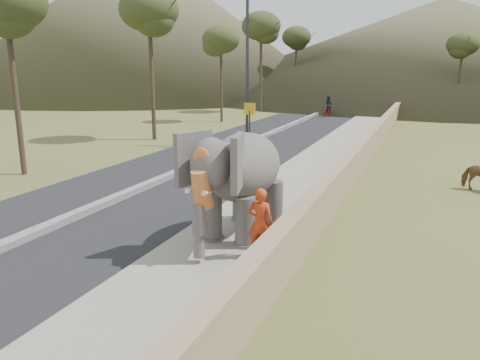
% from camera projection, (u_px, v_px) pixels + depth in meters
% --- Properties ---
extents(ground, '(160.00, 160.00, 0.00)m').
position_uv_depth(ground, '(216.00, 262.00, 10.53)').
color(ground, olive).
rests_on(ground, ground).
extents(road, '(7.00, 120.00, 0.03)m').
position_uv_depth(road, '(208.00, 162.00, 21.34)').
color(road, black).
rests_on(road, ground).
extents(median, '(0.35, 120.00, 0.22)m').
position_uv_depth(median, '(208.00, 160.00, 21.32)').
color(median, black).
rests_on(median, ground).
extents(walkway, '(3.00, 120.00, 0.15)m').
position_uv_depth(walkway, '(316.00, 169.00, 19.52)').
color(walkway, '#9E9687').
rests_on(walkway, ground).
extents(parapet, '(0.30, 120.00, 1.10)m').
position_uv_depth(parapet, '(357.00, 161.00, 18.80)').
color(parapet, tan).
rests_on(parapet, ground).
extents(lamppost, '(1.76, 0.36, 8.00)m').
position_uv_depth(lamppost, '(253.00, 54.00, 24.49)').
color(lamppost, '#292A2E').
rests_on(lamppost, ground).
extents(signboard, '(0.60, 0.08, 2.40)m').
position_uv_depth(signboard, '(250.00, 118.00, 24.37)').
color(signboard, '#2D2D33').
rests_on(signboard, ground).
extents(hill_left, '(60.00, 60.00, 22.00)m').
position_uv_depth(hill_left, '(140.00, 20.00, 71.21)').
color(hill_left, brown).
rests_on(hill_left, ground).
extents(hill_far, '(80.00, 80.00, 14.00)m').
position_uv_depth(hill_far, '(441.00, 47.00, 70.09)').
color(hill_far, brown).
rests_on(hill_far, ground).
extents(elephant_and_man, '(2.31, 3.83, 2.68)m').
position_uv_depth(elephant_and_man, '(244.00, 182.00, 11.68)').
color(elephant_and_man, '#66605D').
rests_on(elephant_and_man, ground).
extents(motorcyclist, '(0.91, 1.68, 1.78)m').
position_uv_depth(motorcyclist, '(328.00, 109.00, 39.63)').
color(motorcyclist, maroon).
rests_on(motorcyclist, ground).
extents(trees, '(47.71, 45.65, 9.32)m').
position_uv_depth(trees, '(371.00, 68.00, 36.05)').
color(trees, '#473828').
rests_on(trees, ground).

